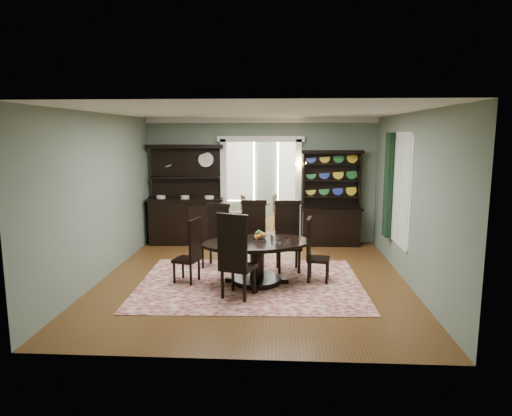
{
  "coord_description": "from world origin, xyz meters",
  "views": [
    {
      "loc": [
        0.51,
        -7.99,
        2.63
      ],
      "look_at": [
        0.02,
        0.6,
        1.22
      ],
      "focal_mm": 32.0,
      "sensor_mm": 36.0,
      "label": 1
    }
  ],
  "objects_px": {
    "dining_table": "(257,254)",
    "parlor_table": "(257,211)",
    "welsh_dresser": "(331,211)",
    "sideboard": "(186,209)"
  },
  "relations": [
    {
      "from": "sideboard",
      "to": "welsh_dresser",
      "type": "relative_size",
      "value": 1.06
    },
    {
      "from": "sideboard",
      "to": "parlor_table",
      "type": "height_order",
      "value": "sideboard"
    },
    {
      "from": "welsh_dresser",
      "to": "sideboard",
      "type": "bearing_deg",
      "value": 179.55
    },
    {
      "from": "sideboard",
      "to": "welsh_dresser",
      "type": "xyz_separation_m",
      "value": [
        3.47,
        0.03,
        -0.01
      ]
    },
    {
      "from": "dining_table",
      "to": "parlor_table",
      "type": "relative_size",
      "value": 2.89
    },
    {
      "from": "dining_table",
      "to": "sideboard",
      "type": "xyz_separation_m",
      "value": [
        -1.88,
        2.94,
        0.3
      ]
    },
    {
      "from": "dining_table",
      "to": "parlor_table",
      "type": "bearing_deg",
      "value": 77.5
    },
    {
      "from": "dining_table",
      "to": "sideboard",
      "type": "relative_size",
      "value": 0.93
    },
    {
      "from": "dining_table",
      "to": "welsh_dresser",
      "type": "height_order",
      "value": "welsh_dresser"
    },
    {
      "from": "dining_table",
      "to": "welsh_dresser",
      "type": "bearing_deg",
      "value": 46.01
    }
  ]
}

